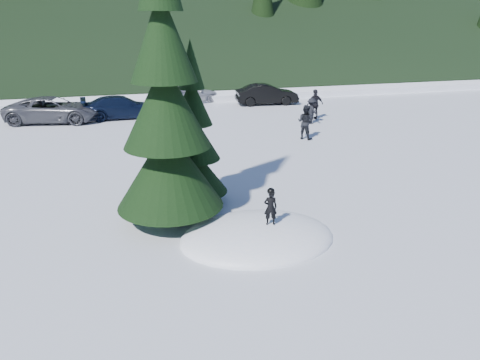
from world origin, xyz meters
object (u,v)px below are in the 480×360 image
object	(u,v)px
spruce_tall	(166,116)
adult_0	(305,122)
adult_1	(315,104)
car_5	(267,94)
car_2	(53,110)
child_skier	(271,208)
spruce_short	(193,143)
car_3	(121,107)
adult_2	(311,111)
car_4	(189,93)

from	to	relation	value
spruce_tall	adult_0	world-z (taller)	spruce_tall
adult_1	car_5	world-z (taller)	adult_1
car_2	car_5	bearing A→B (deg)	-70.36
child_skier	adult_1	size ratio (longest dim) A/B	0.55
spruce_tall	spruce_short	distance (m)	2.11
car_3	adult_1	bearing A→B (deg)	-110.11
child_skier	adult_2	xyz separation A→B (m)	(7.31, 13.64, -0.24)
spruce_short	child_skier	world-z (taller)	spruce_short
adult_2	car_2	world-z (taller)	car_2
adult_1	car_2	size ratio (longest dim) A/B	0.34
car_2	car_4	size ratio (longest dim) A/B	1.28
child_skier	car_4	size ratio (longest dim) A/B	0.24
adult_1	adult_2	size ratio (longest dim) A/B	1.22
child_skier	car_5	xyz separation A→B (m)	(6.82, 20.32, -0.27)
child_skier	car_2	bearing A→B (deg)	-55.61
spruce_tall	adult_1	distance (m)	16.72
spruce_short	car_3	distance (m)	15.08
child_skier	adult_1	xyz separation A→B (m)	(8.01, 14.72, -0.07)
adult_1	adult_2	xyz separation A→B (m)	(-0.71, -1.08, -0.16)
spruce_short	car_2	xyz separation A→B (m)	(-5.76, 14.80, -1.35)
adult_0	car_3	distance (m)	11.85
spruce_short	car_5	world-z (taller)	spruce_short
adult_0	adult_2	size ratio (longest dim) A/B	1.17
child_skier	adult_1	world-z (taller)	adult_1
child_skier	car_4	distance (m)	22.30
adult_1	car_3	size ratio (longest dim) A/B	0.39
child_skier	car_3	world-z (taller)	child_skier
child_skier	car_4	world-z (taller)	child_skier
car_5	adult_0	bearing A→B (deg)	177.85
adult_2	car_4	size ratio (longest dim) A/B	0.36
spruce_tall	child_skier	size ratio (longest dim) A/B	8.47
child_skier	car_2	world-z (taller)	car_2
spruce_tall	car_5	xyz separation A→B (m)	(9.35, 18.36, -2.60)
spruce_short	car_2	bearing A→B (deg)	111.26
car_3	car_5	xyz separation A→B (m)	(10.17, 2.06, 0.04)
spruce_tall	spruce_short	xyz separation A→B (m)	(1.00, 1.40, -1.22)
adult_2	car_4	xyz separation A→B (m)	(-5.72, 8.60, -0.03)
child_skier	car_5	world-z (taller)	child_skier
car_2	car_3	world-z (taller)	car_2
child_skier	car_3	bearing A→B (deg)	-67.06
adult_0	car_2	bearing A→B (deg)	18.53
child_skier	adult_0	xyz separation A→B (m)	(5.52, 10.40, -0.11)
car_2	adult_2	bearing A→B (deg)	-96.27
adult_0	car_3	bearing A→B (deg)	8.22
car_4	adult_2	bearing A→B (deg)	-169.91
spruce_short	adult_2	size ratio (longest dim) A/B	3.57
child_skier	spruce_tall	bearing A→B (deg)	-25.33
spruce_short	car_5	distance (m)	18.95
spruce_short	child_skier	xyz separation A→B (m)	(1.52, -3.36, -1.12)
car_2	car_4	distance (m)	9.76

